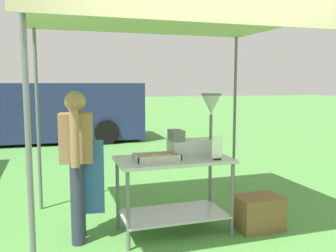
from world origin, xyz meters
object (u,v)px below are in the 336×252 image
(van_navy, at_px, (39,111))
(donut_tray, at_px, (158,158))
(vendor, at_px, (77,158))
(supply_crate, at_px, (258,213))
(menu_sign, at_px, (217,149))
(stall_canopy, at_px, (171,22))
(donut_fryer, at_px, (197,134))
(donut_cart, at_px, (174,179))

(van_navy, bearing_deg, donut_tray, -79.36)
(vendor, distance_m, supply_crate, 2.15)
(menu_sign, bearing_deg, stall_canopy, 142.04)
(donut_tray, bearing_deg, van_navy, 100.64)
(donut_tray, bearing_deg, donut_fryer, 18.87)
(van_navy, bearing_deg, menu_sign, -75.08)
(donut_tray, distance_m, menu_sign, 0.65)
(van_navy, bearing_deg, supply_crate, -71.20)
(stall_canopy, height_order, supply_crate, stall_canopy)
(donut_fryer, relative_size, menu_sign, 2.70)
(donut_tray, distance_m, donut_fryer, 0.59)
(supply_crate, distance_m, van_navy, 7.97)
(vendor, bearing_deg, donut_tray, -13.70)
(menu_sign, bearing_deg, van_navy, 104.92)
(donut_cart, height_order, donut_tray, donut_tray)
(donut_tray, relative_size, menu_sign, 1.83)
(van_navy, bearing_deg, vendor, -85.57)
(donut_fryer, xyz_separation_m, vendor, (-1.35, 0.03, -0.20))
(supply_crate, bearing_deg, stall_canopy, 162.62)
(supply_crate, bearing_deg, donut_fryer, 154.94)
(donut_cart, relative_size, supply_crate, 2.40)
(donut_cart, relative_size, donut_fryer, 1.78)
(donut_cart, distance_m, vendor, 1.08)
(donut_fryer, distance_m, van_navy, 7.46)
(donut_cart, bearing_deg, donut_tray, -158.66)
(donut_tray, xyz_separation_m, donut_fryer, (0.52, 0.18, 0.21))
(vendor, height_order, supply_crate, vendor)
(donut_tray, distance_m, van_navy, 7.52)
(donut_cart, bearing_deg, van_navy, 102.26)
(donut_cart, xyz_separation_m, menu_sign, (0.42, -0.23, 0.36))
(menu_sign, xyz_separation_m, vendor, (-1.45, 0.35, -0.07))
(menu_sign, bearing_deg, donut_fryer, 107.27)
(donut_tray, bearing_deg, vendor, 166.30)
(donut_tray, bearing_deg, stall_canopy, 41.29)
(donut_fryer, xyz_separation_m, supply_crate, (0.65, -0.31, -0.91))
(stall_canopy, xyz_separation_m, donut_cart, (0.00, -0.10, -1.74))
(stall_canopy, xyz_separation_m, supply_crate, (0.97, -0.30, -2.16))
(donut_tray, bearing_deg, menu_sign, -13.76)
(supply_crate, bearing_deg, vendor, 170.64)
(stall_canopy, distance_m, donut_cart, 1.74)
(donut_tray, height_order, donut_fryer, donut_fryer)
(menu_sign, distance_m, supply_crate, 0.96)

